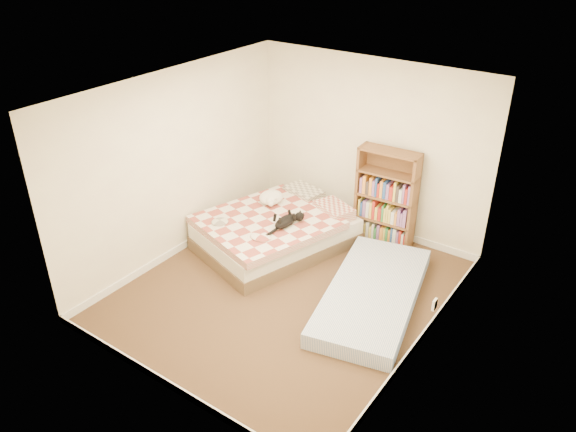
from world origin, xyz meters
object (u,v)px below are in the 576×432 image
Objects in this scene: floor_mattress at (372,295)px; black_cat at (287,220)px; bed at (278,230)px; white_dog at (271,198)px; bookshelf at (386,208)px.

black_cat is (-1.42, 0.24, 0.45)m from floor_mattress.
floor_mattress is at bearing 14.53° from black_cat.
floor_mattress is 3.25× the size of black_cat.
white_dog is at bearing 157.79° from bed.
bookshelf is 0.63× the size of floor_mattress.
floor_mattress is 1.51m from black_cat.
bookshelf is (1.15, 0.98, 0.27)m from bed.
white_dog reaches higher than floor_mattress.
bed is at bearing 153.96° from floor_mattress.
white_dog is at bearing 149.60° from floor_mattress.
bed is 0.44m from black_cat.
floor_mattress is at bearing -9.76° from white_dog.
white_dog reaches higher than black_cat.
white_dog is (-0.54, 0.38, 0.02)m from black_cat.
white_dog is (-1.97, 0.62, 0.48)m from floor_mattress.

